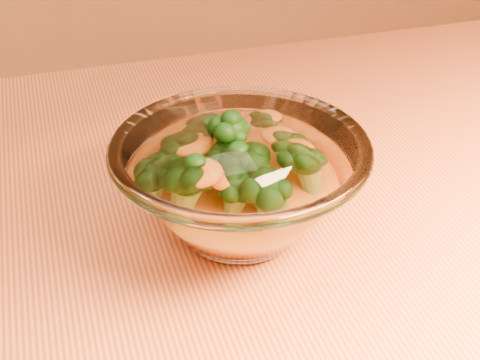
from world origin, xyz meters
name	(u,v)px	position (x,y,z in m)	size (l,w,h in m)	color
table	(246,303)	(0.00, 0.00, 0.65)	(1.20, 0.80, 0.75)	#CA673C
glass_bowl	(240,185)	(-0.01, -0.01, 0.80)	(0.22, 0.22, 0.10)	white
cheese_sauce	(240,204)	(-0.01, -0.01, 0.78)	(0.12, 0.12, 0.03)	orange
broccoli_heap	(230,167)	(-0.01, 0.00, 0.82)	(0.14, 0.14, 0.08)	black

